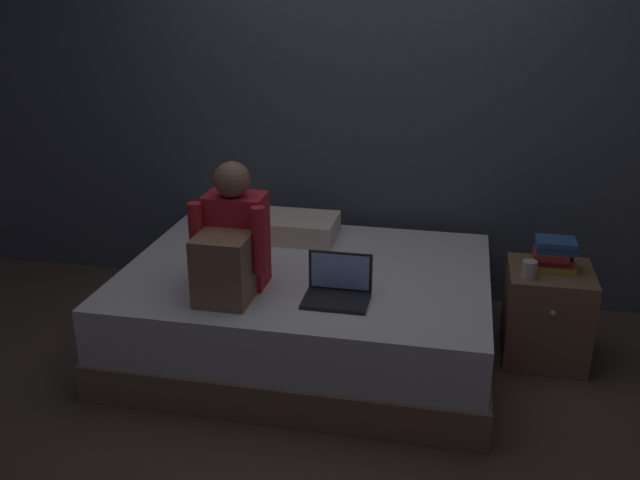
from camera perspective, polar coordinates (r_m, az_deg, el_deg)
The scene contains 9 objects.
ground_plane at distance 3.73m, azimuth 0.94°, elevation -11.43°, with size 8.00×8.00×0.00m, color #47382D.
wall_back at distance 4.38m, azimuth 4.09°, elevation 12.44°, with size 5.60×0.10×2.70m, color #424751.
bed at distance 3.90m, azimuth -1.10°, elevation -5.73°, with size 2.00×1.50×0.50m.
nightstand at distance 4.01m, azimuth 18.05°, elevation -5.81°, with size 0.44×0.46×0.52m.
person_sitting at distance 3.46m, azimuth -7.30°, elevation -0.35°, with size 0.39×0.44×0.66m.
laptop at distance 3.42m, azimuth 1.47°, elevation -4.00°, with size 0.32×0.23×0.22m.
pillow at distance 4.22m, azimuth -2.46°, elevation 1.08°, with size 0.56×0.36×0.13m, color beige.
book_stack at distance 3.88m, azimuth 18.66°, elevation -1.09°, with size 0.23×0.16×0.17m.
mug at distance 3.76m, azimuth 16.77°, elevation -2.31°, with size 0.08×0.08×0.09m, color #BCB2A3.
Camera 1 is at (0.58, -3.09, 2.00)m, focal length 39.04 mm.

